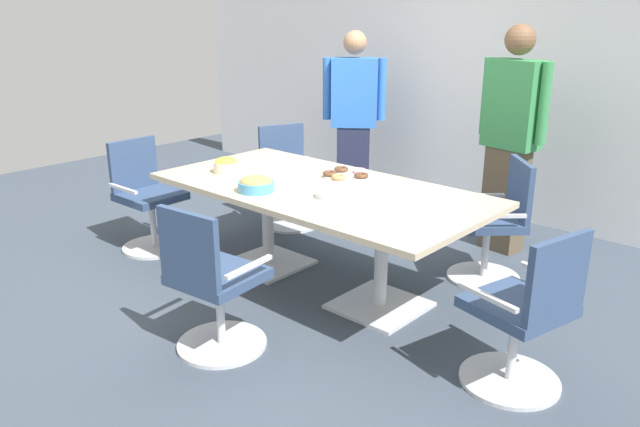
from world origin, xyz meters
The scene contains 14 objects.
ground_plane centered at (0.00, 0.00, -0.01)m, with size 10.00×10.00×0.01m, color #3D4754.
back_wall centered at (0.00, 2.40, 1.40)m, with size 8.00×0.10×2.80m, color white.
conference_table centered at (0.00, 0.00, 0.63)m, with size 2.40×1.20×0.75m.
office_chair_0 centered at (0.15, -1.10, 0.41)m, with size 0.60×0.60×0.91m.
office_chair_1 centered at (1.66, -0.25, 0.41)m, with size 0.65×0.65×0.91m.
office_chair_2 centered at (0.89, 0.94, 0.41)m, with size 0.76×0.76×0.91m.
office_chair_3 centered at (-1.14, 0.81, 0.41)m, with size 0.71×0.71×0.91m.
office_chair_4 centered at (-1.57, -0.41, 0.41)m, with size 0.55×0.55×0.91m.
person_standing_0 centered at (-1.01, 1.61, 0.91)m, with size 0.53×0.44×1.74m.
person_standing_1 centered at (0.65, 1.56, 0.96)m, with size 0.61×0.29×1.83m.
snack_bowl_cookies centered at (-0.25, -0.38, 0.80)m, with size 0.25×0.25×0.10m.
snack_bowl_chips_yellow centered at (-0.79, -0.19, 0.81)m, with size 0.19×0.19×0.12m.
donut_platter centered at (-0.03, 0.32, 0.77)m, with size 0.35×0.35×0.04m.
plate_stack centered at (0.23, -0.14, 0.77)m, with size 0.22×0.22×0.04m.
Camera 1 is at (2.79, -3.08, 1.95)m, focal length 34.59 mm.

